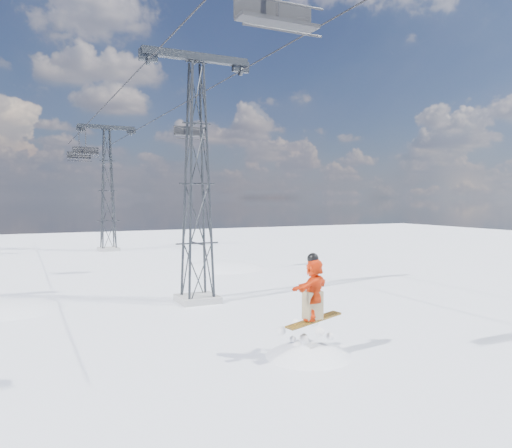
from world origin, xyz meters
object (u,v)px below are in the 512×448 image
object	(u,v)px
lift_tower_far	(108,191)
lift_tower_near	(197,184)
lift_chair_near	(277,14)
snowboarder_jump	(308,408)

from	to	relation	value
lift_tower_far	lift_tower_near	bearing A→B (deg)	-90.00
lift_tower_far	lift_chair_near	size ratio (longest dim) A/B	4.75
snowboarder_jump	lift_tower_far	bearing A→B (deg)	90.75
snowboarder_jump	lift_tower_near	bearing A→B (deg)	92.82
lift_chair_near	snowboarder_jump	bearing A→B (deg)	47.33
lift_tower_far	snowboarder_jump	world-z (taller)	lift_tower_far
lift_tower_near	lift_chair_near	bearing A→B (deg)	-100.45
lift_tower_near	snowboarder_jump	distance (m)	11.50
lift_tower_near	lift_chair_near	world-z (taller)	lift_tower_near
lift_tower_near	snowboarder_jump	world-z (taller)	lift_tower_near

